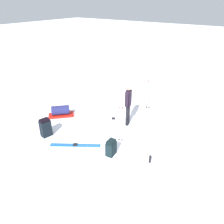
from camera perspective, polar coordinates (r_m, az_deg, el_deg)
name	(u,v)px	position (r m, az deg, el deg)	size (l,w,h in m)	color
ground_plane	(112,127)	(8.72, 0.00, -4.07)	(80.00, 80.00, 0.00)	white
skier_standing	(128,103)	(8.55, 4.28, 2.44)	(0.34, 0.53, 1.70)	black
ski_pair_near	(113,119)	(9.29, 0.37, -1.83)	(1.61, 1.12, 0.05)	silver
ski_pair_far	(75,145)	(7.82, -9.65, -8.61)	(1.58, 1.12, 0.05)	#1C56AC
backpack_large_dark	(46,128)	(8.42, -17.08, -3.97)	(0.35, 0.42, 0.70)	black
backpack_bright	(111,148)	(7.17, -0.25, -9.38)	(0.28, 0.37, 0.55)	black
ski_poles_planted_near	(149,93)	(10.02, 9.68, 4.86)	(0.18, 0.10, 1.39)	#28271F
ski_poles_planted_far	(121,123)	(7.54, 2.26, -2.87)	(0.18, 0.10, 1.38)	#B7B2C2
gear_sled	(61,111)	(9.70, -13.35, 0.14)	(1.06, 1.08, 0.49)	red
thermos_bottle	(150,159)	(7.05, 9.96, -12.13)	(0.07, 0.07, 0.26)	black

